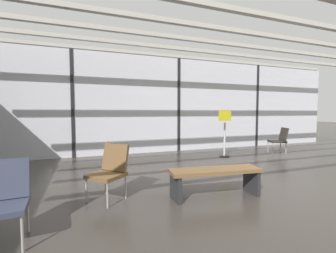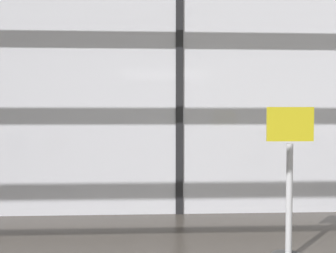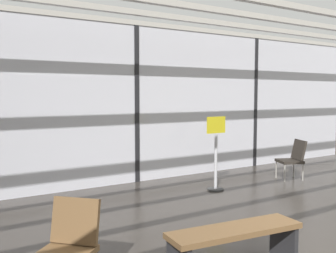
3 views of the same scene
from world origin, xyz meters
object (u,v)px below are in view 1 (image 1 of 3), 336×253
Objects in this scene: lounge_chair_3 at (110,168)px; info_sign at (225,135)px; lounge_chair_0 at (280,139)px; lounge_chair_1 at (2,197)px; waiting_bench at (215,175)px; parked_airplane at (134,99)px.

lounge_chair_3 is 0.60× the size of info_sign.
info_sign is at bearing -70.46° from lounge_chair_0.
lounge_chair_1 is at bearing -147.29° from info_sign.
lounge_chair_1 is 2.84m from waiting_bench.
info_sign reaches higher than lounge_chair_0.
info_sign is at bearing -79.18° from parked_airplane.
info_sign is at bearing -119.74° from waiting_bench.
lounge_chair_3 is at bearing -10.87° from waiting_bench.
lounge_chair_1 is 5.88m from info_sign.
info_sign is (1.36, -7.12, -1.46)m from parked_airplane.
lounge_chair_3 is (-2.38, -9.45, -1.64)m from parked_airplane.
lounge_chair_1 is at bearing -43.12° from lounge_chair_0.
info_sign is (3.74, 2.33, 0.18)m from lounge_chair_3.
info_sign is (-2.09, 0.15, 0.18)m from lounge_chair_0.
lounge_chair_3 is (1.21, 0.85, 0.00)m from lounge_chair_1.
lounge_chair_0 is 2.11m from info_sign.
lounge_chair_0 is (3.46, -7.27, -1.64)m from parked_airplane.
waiting_bench is (-4.22, -2.70, -0.13)m from lounge_chair_0.
lounge_chair_1 is at bearing 13.63° from waiting_bench.
lounge_chair_0 is at bearing 18.57° from lounge_chair_1.
waiting_bench is 3.57m from info_sign.
parked_airplane reaches higher than waiting_bench.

